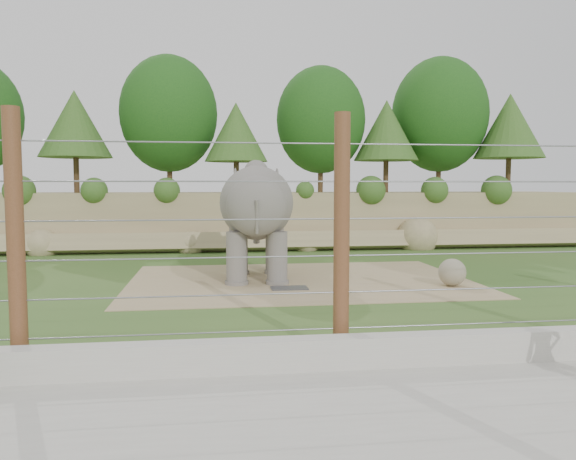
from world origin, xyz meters
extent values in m
plane|color=#396326|center=(0.00, 0.00, 0.00)|extent=(90.00, 90.00, 0.00)
cube|color=#998761|center=(0.00, 13.00, 1.25)|extent=(30.00, 4.00, 2.50)
cube|color=#998761|center=(0.00, 10.70, 0.35)|extent=(30.00, 1.37, 1.07)
cylinder|color=#3F2B19|center=(-8.00, 12.50, 3.29)|extent=(0.24, 0.24, 1.58)
sphere|color=#184417|center=(-8.00, 12.50, 5.42)|extent=(3.60, 3.60, 3.60)
cylinder|color=#3F2B19|center=(-4.00, 13.00, 3.46)|extent=(0.24, 0.24, 1.92)
sphere|color=#184417|center=(-4.00, 13.00, 6.07)|extent=(4.40, 4.40, 4.40)
cylinder|color=#3F2B19|center=(-1.00, 11.80, 3.20)|extent=(0.24, 0.24, 1.40)
sphere|color=#184417|center=(-1.00, 11.80, 5.10)|extent=(3.20, 3.20, 3.20)
cylinder|color=#3F2B19|center=(3.00, 12.80, 3.41)|extent=(0.24, 0.24, 1.82)
sphere|color=#184417|center=(3.00, 12.80, 5.88)|extent=(4.16, 4.16, 4.16)
cylinder|color=#3F2B19|center=(6.00, 12.20, 3.25)|extent=(0.24, 0.24, 1.50)
sphere|color=#184417|center=(6.00, 12.20, 5.29)|extent=(3.44, 3.44, 3.44)
cylinder|color=#3F2B19|center=(9.00, 13.20, 3.51)|extent=(0.24, 0.24, 2.03)
sphere|color=#184417|center=(9.00, 13.20, 6.27)|extent=(4.64, 4.64, 4.64)
cylinder|color=#3F2B19|center=(12.00, 12.00, 3.32)|extent=(0.24, 0.24, 1.64)
sphere|color=#184417|center=(12.00, 12.00, 5.55)|extent=(3.76, 3.76, 3.76)
cube|color=tan|center=(0.50, 3.00, 0.01)|extent=(10.00, 7.00, 0.02)
cube|color=#262628|center=(-0.01, 1.67, 0.04)|extent=(1.00, 0.60, 0.03)
sphere|color=gray|center=(4.57, 1.46, 0.40)|extent=(0.77, 0.77, 0.77)
cube|color=beige|center=(0.00, -5.00, 0.25)|extent=(26.00, 0.35, 0.50)
cube|color=beige|center=(0.00, -7.00, 0.01)|extent=(26.00, 4.00, 0.01)
cylinder|color=brown|center=(-5.00, -4.50, 2.00)|extent=(0.26, 0.26, 4.00)
cylinder|color=brown|center=(0.00, -4.50, 2.00)|extent=(0.26, 0.26, 4.00)
cylinder|color=gray|center=(0.00, -4.50, 0.50)|extent=(20.00, 0.02, 0.02)
cylinder|color=gray|center=(0.00, -4.50, 1.10)|extent=(20.00, 0.02, 0.02)
cylinder|color=gray|center=(0.00, -4.50, 1.70)|extent=(20.00, 0.02, 0.02)
cylinder|color=gray|center=(0.00, -4.50, 2.30)|extent=(20.00, 0.02, 0.02)
cylinder|color=gray|center=(0.00, -4.50, 2.90)|extent=(20.00, 0.02, 0.02)
cylinder|color=gray|center=(0.00, -4.50, 3.50)|extent=(20.00, 0.02, 0.02)
camera|label=1|loc=(-2.06, -13.33, 2.84)|focal=35.00mm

